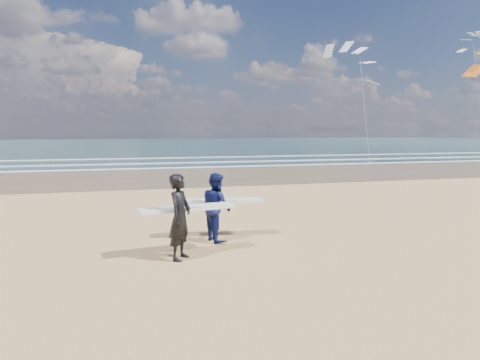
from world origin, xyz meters
name	(u,v)px	position (x,y,z in m)	size (l,w,h in m)	color
wet_sand_strip	(418,169)	(20.00, 18.00, 0.01)	(220.00, 12.00, 0.01)	brown
ocean	(235,144)	(20.00, 72.00, 0.01)	(220.00, 100.00, 0.02)	#1A363A
foam_breakers	(349,159)	(20.00, 28.10, 0.05)	(220.00, 11.70, 0.05)	white
surfer_near	(181,216)	(0.33, 0.54, 0.97)	(2.26, 1.21, 1.92)	black
surfer_far	(217,206)	(1.44, 1.90, 0.90)	(2.24, 1.20, 1.78)	#0B1342
kite_1	(363,90)	(20.18, 26.26, 6.43)	(6.23, 4.79, 11.36)	slate
kite_5	(478,87)	(37.94, 31.59, 7.59)	(4.65, 4.61, 14.72)	slate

